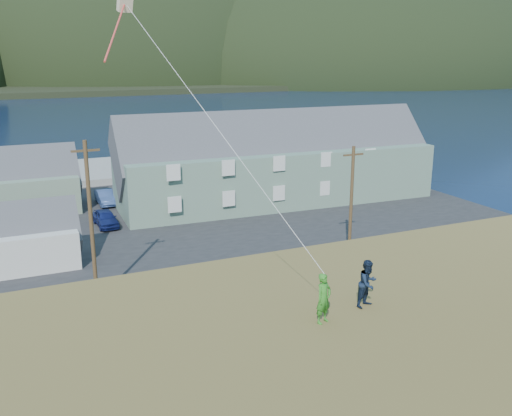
{
  "coord_description": "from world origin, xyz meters",
  "views": [
    {
      "loc": [
        -6.75,
        -31.51,
        14.77
      ],
      "look_at": [
        2.14,
        -11.64,
        8.8
      ],
      "focal_mm": 40.0,
      "sensor_mm": 36.0,
      "label": 1
    }
  ],
  "objects_px": {
    "kite_flyer_green": "(324,298)",
    "shed_palegreen_far": "(16,183)",
    "wharf": "(14,178)",
    "lodge": "(277,160)",
    "shed_white": "(26,237)",
    "kite_flyer_navy": "(368,283)"
  },
  "relations": [
    {
      "from": "wharf",
      "to": "shed_white",
      "type": "bearing_deg",
      "value": -89.92
    },
    {
      "from": "shed_palegreen_far",
      "to": "kite_flyer_navy",
      "type": "xyz_separation_m",
      "value": [
        9.03,
        -43.39,
        5.03
      ]
    },
    {
      "from": "shed_white",
      "to": "kite_flyer_navy",
      "type": "distance_m",
      "value": 29.9
    },
    {
      "from": "kite_flyer_green",
      "to": "shed_palegreen_far",
      "type": "bearing_deg",
      "value": 79.11
    },
    {
      "from": "shed_white",
      "to": "kite_flyer_green",
      "type": "bearing_deg",
      "value": -75.73
    },
    {
      "from": "wharf",
      "to": "shed_white",
      "type": "xyz_separation_m",
      "value": [
        0.04,
        -30.2,
        1.75
      ]
    },
    {
      "from": "shed_white",
      "to": "kite_flyer_navy",
      "type": "xyz_separation_m",
      "value": [
        8.93,
        -27.95,
        5.74
      ]
    },
    {
      "from": "shed_palegreen_far",
      "to": "kite_flyer_green",
      "type": "bearing_deg",
      "value": -80.49
    },
    {
      "from": "lodge",
      "to": "kite_flyer_navy",
      "type": "bearing_deg",
      "value": -110.27
    },
    {
      "from": "shed_white",
      "to": "lodge",
      "type": "bearing_deg",
      "value": 21.1
    },
    {
      "from": "lodge",
      "to": "shed_white",
      "type": "relative_size",
      "value": 4.49
    },
    {
      "from": "kite_flyer_navy",
      "to": "shed_white",
      "type": "bearing_deg",
      "value": 89.29
    },
    {
      "from": "lodge",
      "to": "kite_flyer_green",
      "type": "relative_size",
      "value": 21.48
    },
    {
      "from": "lodge",
      "to": "shed_white",
      "type": "xyz_separation_m",
      "value": [
        -24.13,
        -9.24,
        -2.12
      ]
    },
    {
      "from": "wharf",
      "to": "lodge",
      "type": "distance_m",
      "value": 32.23
    },
    {
      "from": "wharf",
      "to": "shed_palegreen_far",
      "type": "relative_size",
      "value": 2.29
    },
    {
      "from": "lodge",
      "to": "wharf",
      "type": "bearing_deg",
      "value": 141.01
    },
    {
      "from": "wharf",
      "to": "shed_palegreen_far",
      "type": "bearing_deg",
      "value": -90.22
    },
    {
      "from": "shed_palegreen_far",
      "to": "kite_flyer_green",
      "type": "relative_size",
      "value": 7.6
    },
    {
      "from": "kite_flyer_navy",
      "to": "wharf",
      "type": "bearing_deg",
      "value": 80.34
    },
    {
      "from": "wharf",
      "to": "shed_white",
      "type": "distance_m",
      "value": 30.25
    },
    {
      "from": "wharf",
      "to": "shed_palegreen_far",
      "type": "distance_m",
      "value": 14.97
    }
  ]
}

